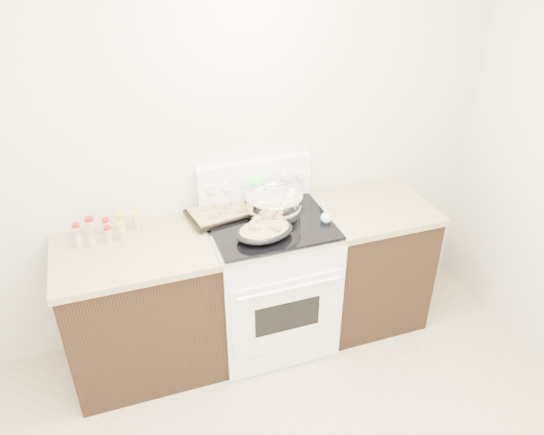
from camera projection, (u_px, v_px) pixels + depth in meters
name	position (u px, v px, depth m)	size (l,w,h in m)	color
room_shell	(309.00, 259.00, 1.64)	(4.10, 3.60, 2.75)	beige
counter_left	(143.00, 309.00, 3.30)	(0.93, 0.67, 0.92)	black
counter_right	(367.00, 261.00, 3.74)	(0.73, 0.67, 0.92)	black
kitchen_range	(269.00, 279.00, 3.51)	(0.78, 0.73, 1.22)	white
mixing_bowl	(274.00, 206.00, 3.28)	(0.44, 0.44, 0.21)	silver
roasting_pan	(264.00, 230.00, 3.10)	(0.39, 0.30, 0.11)	black
baking_sheet	(220.00, 212.00, 3.33)	(0.44, 0.34, 0.06)	black
wooden_spoon	(261.00, 237.00, 3.10)	(0.13, 0.23, 0.04)	tan
blue_ladle	(326.00, 216.00, 3.27)	(0.10, 0.25, 0.09)	#9ED5EC
spice_jars	(104.00, 230.00, 3.12)	(0.39, 0.16, 0.13)	#BFB28C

